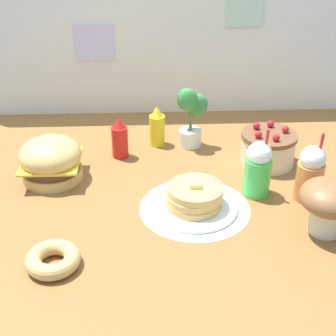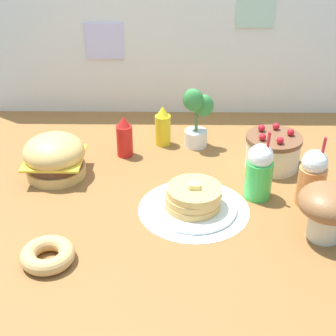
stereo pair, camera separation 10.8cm
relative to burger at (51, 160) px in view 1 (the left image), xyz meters
The scene contains 13 objects.
ground_plane 0.62m from the burger, 21.17° to the right, with size 2.39×2.02×0.02m, color brown.
back_wall 1.02m from the burger, 53.84° to the left, with size 2.39×0.04×0.85m.
doily_mat 0.73m from the burger, 23.46° to the right, with size 0.49×0.49×0.00m, color white.
burger is the anchor object (origin of this frame).
pancake_stack 0.72m from the burger, 23.65° to the right, with size 0.38×0.38×0.13m.
layer_cake 1.07m from the burger, ahead, with size 0.28×0.28×0.20m.
ketchup_bottle 0.38m from the burger, 33.21° to the left, with size 0.08×0.08×0.22m.
mustard_bottle 0.61m from the burger, 33.45° to the left, with size 0.08×0.08×0.22m.
cream_soda_cup 0.97m from the burger, 10.54° to the right, with size 0.12×0.12×0.33m.
orange_float_cup 1.19m from the burger, 10.98° to the right, with size 0.12×0.12×0.33m.
donut_pink_glaze 0.65m from the burger, 80.87° to the right, with size 0.21×0.21×0.06m.
potted_plant 0.76m from the burger, 24.88° to the left, with size 0.16×0.13×0.34m.
mushroom_stool 1.26m from the burger, 21.81° to the right, with size 0.24×0.24×0.23m.
Camera 1 is at (-0.11, -1.83, 1.23)m, focal length 52.66 mm.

